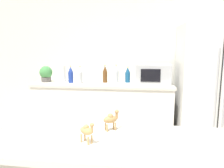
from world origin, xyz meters
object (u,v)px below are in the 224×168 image
Objects in this scene: back_bottle_2 at (128,75)px; microwave at (153,74)px; back_bottle_1 at (116,74)px; camel_figurine at (87,130)px; camel_figurine_second at (111,119)px; back_bottle_3 at (80,75)px; potted_plant at (46,74)px; refrigerator at (211,90)px; back_bottle_0 at (105,74)px; paper_towel_roll at (62,74)px; back_bottle_4 at (71,75)px.

microwave is at bearing -10.48° from back_bottle_2.
back_bottle_1 is 2.21m from camel_figurine.
camel_figurine is 0.97× the size of camel_figurine_second.
back_bottle_3 is 2.16m from camel_figurine.
back_bottle_1 is 0.17m from back_bottle_2.
back_bottle_1 reaches higher than potted_plant.
refrigerator is at bearing -5.97° from back_bottle_1.
back_bottle_0 is at bearing -171.26° from back_bottle_2.
back_bottle_2 reaches higher than camel_figurine.
camel_figurine_second reaches higher than camel_figurine.
back_bottle_2 reaches higher than camel_figurine_second.
back_bottle_0 is at bearing 1.03° from paper_towel_roll.
back_bottle_1 reaches higher than back_bottle_2.
paper_towel_roll is 1.00m from back_bottle_2.
refrigerator is 2.14m from paper_towel_roll.
back_bottle_4 is (0.17, -0.08, -0.00)m from paper_towel_roll.
back_bottle_4 is at bearing 114.44° from camel_figurine_second.
back_bottle_3 is at bearing -166.06° from back_bottle_2.
potted_plant is 0.90m from back_bottle_0.
back_bottle_4 is at bearing 110.29° from camel_figurine.
back_bottle_0 reaches higher than potted_plant.
back_bottle_3 reaches higher than paper_towel_roll.
camel_figurine is (-1.19, -2.07, 0.17)m from refrigerator.
back_bottle_2 is at bearing 91.04° from camel_figurine_second.
refrigerator is at bearing 0.09° from back_bottle_3.
back_bottle_1 reaches higher than paper_towel_roll.
back_bottle_0 reaches higher than camel_figurine.
camel_figurine_second is at bearing 62.83° from camel_figurine.
paper_towel_roll is 1.36m from microwave.
microwave is 1.85× the size of back_bottle_0.
microwave is at bearing 80.53° from camel_figurine_second.
camel_figurine is at bearing -87.10° from back_bottle_1.
microwave is 1.20m from back_bottle_4.
back_bottle_2 is (-0.37, 0.07, -0.03)m from microwave.
camel_figurine is at bearing -117.17° from camel_figurine_second.
back_bottle_2 is (0.99, 0.06, -0.01)m from paper_towel_roll.
refrigerator is 1.97m from back_bottle_4.
back_bottle_1 is at bearing 10.12° from back_bottle_4.
refrigerator reaches higher than back_bottle_1.
back_bottle_3 is 2.01m from camel_figurine_second.
potted_plant is 0.92× the size of back_bottle_1.
potted_plant is (-2.36, 0.06, 0.18)m from refrigerator.
potted_plant is 2.05× the size of camel_figurine_second.
camel_figurine_second is (0.72, -1.88, -0.00)m from back_bottle_3.
microwave is 1.92× the size of back_bottle_4.
potted_plant is at bearing 123.08° from camel_figurine_second.
back_bottle_3 is at bearing -174.52° from microwave.
camel_figurine_second is at bearing -84.19° from back_bottle_1.
back_bottle_2 is at bearing 88.55° from camel_figurine.
back_bottle_2 is at bearing 10.03° from back_bottle_4.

